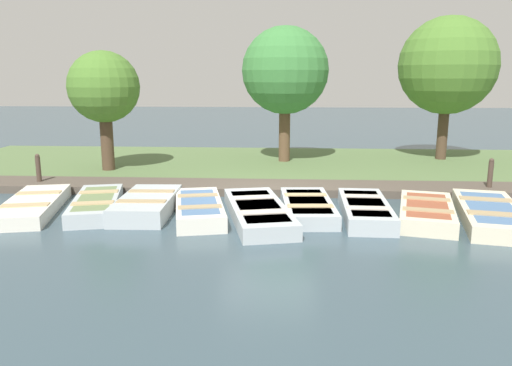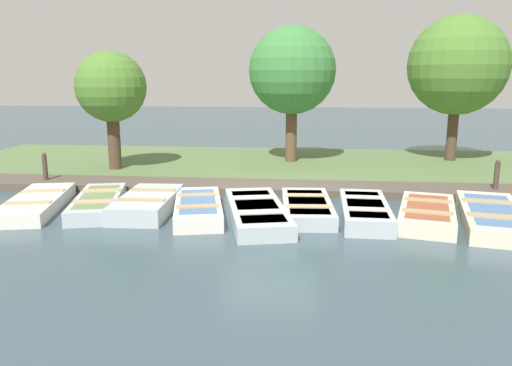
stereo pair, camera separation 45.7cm
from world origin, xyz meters
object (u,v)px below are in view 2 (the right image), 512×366
at_px(rowboat_2, 148,203).
at_px(mooring_post_far, 496,178).
at_px(rowboat_0, 36,203).
at_px(park_tree_left, 292,71).
at_px(rowboat_1, 98,202).
at_px(rowboat_3, 198,208).
at_px(rowboat_5, 307,207).
at_px(rowboat_4, 256,212).
at_px(park_tree_center, 458,66).
at_px(park_tree_far_left, 111,88).
at_px(mooring_post_near, 45,170).
at_px(rowboat_7, 427,213).
at_px(rowboat_8, 492,216).
at_px(rowboat_6, 365,211).

height_order(rowboat_2, mooring_post_far, mooring_post_far).
height_order(rowboat_0, park_tree_left, park_tree_left).
distance_m(rowboat_1, rowboat_3, 2.56).
xyz_separation_m(rowboat_5, park_tree_left, (-6.77, -0.59, 3.19)).
relative_size(rowboat_3, rowboat_4, 0.83).
distance_m(park_tree_left, park_tree_center, 5.96).
height_order(mooring_post_far, park_tree_far_left, park_tree_far_left).
distance_m(mooring_post_near, park_tree_far_left, 3.53).
xyz_separation_m(rowboat_5, mooring_post_far, (-2.24, 5.04, 0.34)).
bearing_deg(rowboat_1, rowboat_3, 69.86).
bearing_deg(rowboat_7, rowboat_5, -82.88).
distance_m(rowboat_8, mooring_post_near, 11.98).
distance_m(rowboat_7, park_tree_far_left, 10.71).
xyz_separation_m(rowboat_5, park_tree_center, (-7.57, 5.32, 3.37)).
bearing_deg(mooring_post_near, rowboat_4, 66.95).
distance_m(rowboat_4, park_tree_far_left, 7.86).
height_order(rowboat_6, mooring_post_far, mooring_post_far).
bearing_deg(rowboat_5, rowboat_2, -91.44).
bearing_deg(rowboat_8, mooring_post_far, 171.08).
bearing_deg(rowboat_3, mooring_post_near, -129.41).
distance_m(rowboat_5, park_tree_far_left, 8.38).
xyz_separation_m(rowboat_8, mooring_post_near, (-2.63, -11.68, 0.33)).
relative_size(rowboat_6, park_tree_center, 0.55).
height_order(rowboat_0, park_tree_far_left, park_tree_far_left).
bearing_deg(park_tree_center, rowboat_1, -53.68).
xyz_separation_m(rowboat_1, rowboat_7, (0.23, 7.76, 0.00)).
xyz_separation_m(rowboat_7, mooring_post_near, (-2.54, -10.31, 0.33)).
bearing_deg(rowboat_1, rowboat_0, -97.61).
bearing_deg(park_tree_left, rowboat_1, -33.27).
bearing_deg(mooring_post_near, mooring_post_far, 90.00).
bearing_deg(rowboat_3, park_tree_left, 152.27).
relative_size(mooring_post_near, park_tree_center, 0.19).
height_order(rowboat_2, rowboat_7, rowboat_2).
bearing_deg(park_tree_left, rowboat_8, 32.98).
bearing_deg(park_tree_far_left, mooring_post_near, -26.13).
distance_m(rowboat_3, mooring_post_near, 5.73).
xyz_separation_m(rowboat_3, rowboat_5, (-0.35, 2.53, -0.02)).
bearing_deg(park_tree_left, mooring_post_far, 51.23).
relative_size(rowboat_5, park_tree_left, 0.59).
xyz_separation_m(rowboat_2, park_tree_left, (-6.93, 3.21, 3.15)).
xyz_separation_m(rowboat_0, rowboat_8, (0.16, 10.62, 0.01)).
bearing_deg(mooring_post_near, rowboat_3, 63.07).
distance_m(rowboat_2, rowboat_5, 3.81).
bearing_deg(rowboat_4, park_tree_left, 162.82).
bearing_deg(park_tree_center, rowboat_4, -38.61).
height_order(rowboat_2, rowboat_6, rowboat_2).
relative_size(rowboat_5, rowboat_6, 0.98).
xyz_separation_m(rowboat_1, park_tree_center, (-7.64, 10.39, 3.37)).
bearing_deg(mooring_post_near, rowboat_2, 57.90).
bearing_deg(rowboat_6, park_tree_left, -163.17).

